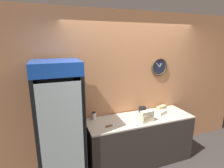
# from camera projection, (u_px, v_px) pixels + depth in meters

# --- Properties ---
(wall_back) EXTENTS (5.20, 0.09, 2.70)m
(wall_back) POSITION_uv_depth(u_px,v_px,m) (132.00, 87.00, 3.30)
(wall_back) COLOR tan
(wall_back) RESTS_ON ground_plane
(prep_counter) EXTENTS (1.91, 0.62, 0.87)m
(prep_counter) POSITION_uv_depth(u_px,v_px,m) (139.00, 140.00, 3.19)
(prep_counter) COLOR #332D28
(prep_counter) RESTS_ON ground_plane
(beverage_cooler) EXTENTS (0.65, 0.68, 1.94)m
(beverage_cooler) POSITION_uv_depth(u_px,v_px,m) (60.00, 120.00, 2.60)
(beverage_cooler) COLOR black
(beverage_cooler) RESTS_ON ground_plane
(sandwich_stack_bottom) EXTENTS (0.24, 0.13, 0.06)m
(sandwich_stack_bottom) POSITION_uv_depth(u_px,v_px,m) (147.00, 120.00, 2.93)
(sandwich_stack_bottom) COLOR beige
(sandwich_stack_bottom) RESTS_ON prep_counter
(sandwich_stack_middle) EXTENTS (0.24, 0.14, 0.06)m
(sandwich_stack_middle) POSITION_uv_depth(u_px,v_px,m) (147.00, 116.00, 2.92)
(sandwich_stack_middle) COLOR beige
(sandwich_stack_middle) RESTS_ON sandwich_stack_bottom
(sandwich_stack_top) EXTENTS (0.23, 0.12, 0.06)m
(sandwich_stack_top) POSITION_uv_depth(u_px,v_px,m) (147.00, 113.00, 2.90)
(sandwich_stack_top) COLOR beige
(sandwich_stack_top) RESTS_ON sandwich_stack_middle
(sandwich_flat_left) EXTENTS (0.22, 0.17, 0.07)m
(sandwich_flat_left) POSITION_uv_depth(u_px,v_px,m) (161.00, 113.00, 3.23)
(sandwich_flat_left) COLOR beige
(sandwich_flat_left) RESTS_ON prep_counter
(sandwich_flat_right) EXTENTS (0.24, 0.15, 0.06)m
(sandwich_flat_right) POSITION_uv_depth(u_px,v_px,m) (161.00, 107.00, 3.48)
(sandwich_flat_right) COLOR tan
(sandwich_flat_right) RESTS_ON prep_counter
(chefs_knife) EXTENTS (0.31, 0.07, 0.02)m
(chefs_knife) POSITION_uv_depth(u_px,v_px,m) (112.00, 125.00, 2.79)
(chefs_knife) COLOR silver
(chefs_knife) RESTS_ON prep_counter
(condiment_jar) EXTENTS (0.08, 0.08, 0.14)m
(condiment_jar) POSITION_uv_depth(u_px,v_px,m) (94.00, 116.00, 3.01)
(condiment_jar) COLOR silver
(condiment_jar) RESTS_ON prep_counter
(napkin_dispenser) EXTENTS (0.11, 0.09, 0.12)m
(napkin_dispenser) POSITION_uv_depth(u_px,v_px,m) (142.00, 110.00, 3.29)
(napkin_dispenser) COLOR black
(napkin_dispenser) RESTS_ON prep_counter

